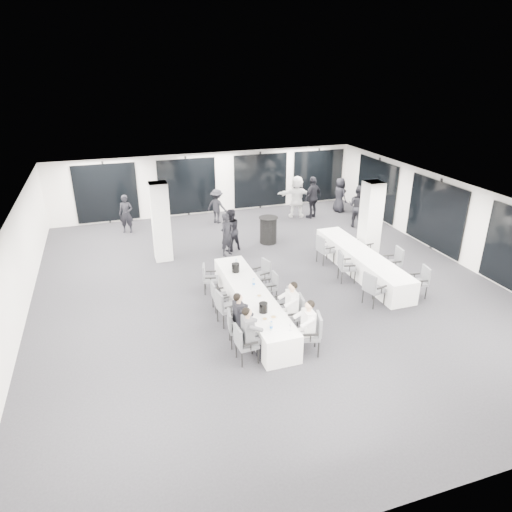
% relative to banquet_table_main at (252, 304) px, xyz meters
% --- Properties ---
extents(room, '(14.04, 16.04, 2.84)m').
position_rel_banquet_table_main_xyz_m(room, '(1.90, 2.69, 1.01)').
color(room, '#242429').
rests_on(room, ground).
extents(column_left, '(0.60, 0.60, 2.80)m').
position_rel_banquet_table_main_xyz_m(column_left, '(-1.79, 4.78, 1.02)').
color(column_left, silver).
rests_on(column_left, floor).
extents(column_right, '(0.60, 0.60, 2.80)m').
position_rel_banquet_table_main_xyz_m(column_right, '(5.21, 2.58, 1.02)').
color(column_right, silver).
rests_on(column_right, floor).
extents(banquet_table_main, '(0.90, 5.00, 0.75)m').
position_rel_banquet_table_main_xyz_m(banquet_table_main, '(0.00, 0.00, 0.00)').
color(banquet_table_main, white).
rests_on(banquet_table_main, floor).
extents(banquet_table_side, '(0.90, 5.00, 0.75)m').
position_rel_banquet_table_main_xyz_m(banquet_table_side, '(4.32, 1.51, 0.00)').
color(banquet_table_side, white).
rests_on(banquet_table_side, floor).
extents(cocktail_table, '(0.75, 0.75, 1.04)m').
position_rel_banquet_table_main_xyz_m(cocktail_table, '(2.32, 5.10, 0.15)').
color(cocktail_table, black).
rests_on(cocktail_table, floor).
extents(chair_main_left_near, '(0.52, 0.57, 0.96)m').
position_rel_banquet_table_main_xyz_m(chair_main_left_near, '(-0.83, -1.96, 0.18)').
color(chair_main_left_near, '#54565C').
rests_on(chair_main_left_near, floor).
extents(chair_main_left_second, '(0.54, 0.58, 0.95)m').
position_rel_banquet_table_main_xyz_m(chair_main_left_second, '(-0.83, -1.22, 0.16)').
color(chair_main_left_second, '#54565C').
rests_on(chair_main_left_second, floor).
extents(chair_main_left_mid, '(0.57, 0.61, 0.99)m').
position_rel_banquet_table_main_xyz_m(chair_main_left_mid, '(-0.84, -0.20, 0.19)').
color(chair_main_left_mid, '#54565C').
rests_on(chair_main_left_mid, floor).
extents(chair_main_left_fourth, '(0.44, 0.49, 0.86)m').
position_rel_banquet_table_main_xyz_m(chair_main_left_fourth, '(-0.83, 0.60, 0.12)').
color(chair_main_left_fourth, '#54565C').
rests_on(chair_main_left_fourth, floor).
extents(chair_main_left_far, '(0.55, 0.57, 0.90)m').
position_rel_banquet_table_main_xyz_m(chair_main_left_far, '(-0.83, 1.77, 0.14)').
color(chair_main_left_far, '#54565C').
rests_on(chair_main_left_far, floor).
extents(chair_main_right_near, '(0.64, 0.67, 1.04)m').
position_rel_banquet_table_main_xyz_m(chair_main_right_near, '(0.84, -2.13, 0.22)').
color(chair_main_right_near, '#54565C').
rests_on(chair_main_right_near, floor).
extents(chair_main_right_second, '(0.58, 0.62, 1.01)m').
position_rel_banquet_table_main_xyz_m(chair_main_right_second, '(0.84, -1.11, 0.20)').
color(chair_main_right_second, '#54565C').
rests_on(chair_main_right_second, floor).
extents(chair_main_right_mid, '(0.48, 0.53, 0.88)m').
position_rel_banquet_table_main_xyz_m(chair_main_right_mid, '(0.83, -0.41, 0.13)').
color(chair_main_right_mid, '#54565C').
rests_on(chair_main_right_mid, floor).
extents(chair_main_right_fourth, '(0.44, 0.49, 0.86)m').
position_rel_banquet_table_main_xyz_m(chair_main_right_fourth, '(0.83, 0.71, 0.11)').
color(chair_main_right_fourth, '#54565C').
rests_on(chair_main_right_fourth, floor).
extents(chair_main_right_far, '(0.58, 0.60, 0.94)m').
position_rel_banquet_table_main_xyz_m(chair_main_right_far, '(0.83, 1.48, 0.16)').
color(chair_main_right_far, '#54565C').
rests_on(chair_main_right_far, floor).
extents(chair_side_left_near, '(0.62, 0.65, 1.02)m').
position_rel_banquet_table_main_xyz_m(chair_side_left_near, '(3.48, -0.53, 0.21)').
color(chair_side_left_near, '#54565C').
rests_on(chair_side_left_near, floor).
extents(chair_side_left_mid, '(0.61, 0.64, 1.01)m').
position_rel_banquet_table_main_xyz_m(chair_side_left_mid, '(3.48, 1.13, 0.20)').
color(chair_side_left_mid, '#54565C').
rests_on(chair_side_left_mid, floor).
extents(chair_side_left_far, '(0.57, 0.61, 1.01)m').
position_rel_banquet_table_main_xyz_m(chair_side_left_far, '(3.48, 2.63, 0.20)').
color(chair_side_left_far, '#54565C').
rests_on(chair_side_left_far, floor).
extents(chair_side_right_near, '(0.57, 0.60, 0.96)m').
position_rel_banquet_table_main_xyz_m(chair_side_right_near, '(5.15, -0.50, 0.17)').
color(chair_side_right_near, '#54565C').
rests_on(chair_side_right_near, floor).
extents(chair_side_right_mid, '(0.58, 0.63, 1.03)m').
position_rel_banquet_table_main_xyz_m(chair_side_right_mid, '(5.16, 0.88, 0.21)').
color(chair_side_right_mid, '#54565C').
rests_on(chair_side_right_mid, floor).
extents(chair_side_right_far, '(0.60, 0.63, 1.00)m').
position_rel_banquet_table_main_xyz_m(chair_side_right_far, '(5.15, 2.55, 0.20)').
color(chair_side_right_far, '#54565C').
rests_on(chair_side_right_far, floor).
extents(seated_guest_a, '(0.50, 0.38, 1.44)m').
position_rel_banquet_table_main_xyz_m(seated_guest_a, '(-0.67, -1.96, 0.44)').
color(seated_guest_a, '#4F5155').
rests_on(seated_guest_a, floor).
extents(seated_guest_b, '(0.50, 0.38, 1.44)m').
position_rel_banquet_table_main_xyz_m(seated_guest_b, '(-0.67, -1.23, 0.44)').
color(seated_guest_b, black).
rests_on(seated_guest_b, floor).
extents(seated_guest_c, '(0.50, 0.38, 1.44)m').
position_rel_banquet_table_main_xyz_m(seated_guest_c, '(0.67, -2.11, 0.44)').
color(seated_guest_c, silver).
rests_on(seated_guest_c, floor).
extents(seated_guest_d, '(0.50, 0.38, 1.44)m').
position_rel_banquet_table_main_xyz_m(seated_guest_d, '(0.67, -1.09, 0.44)').
color(seated_guest_d, silver).
rests_on(seated_guest_d, floor).
extents(standing_guest_a, '(0.84, 0.81, 1.80)m').
position_rel_banquet_table_main_xyz_m(standing_guest_a, '(0.48, 4.41, 0.53)').
color(standing_guest_a, black).
rests_on(standing_guest_a, floor).
extents(standing_guest_b, '(1.00, 0.77, 1.82)m').
position_rel_banquet_table_main_xyz_m(standing_guest_b, '(0.72, 4.80, 0.54)').
color(standing_guest_b, black).
rests_on(standing_guest_b, floor).
extents(standing_guest_c, '(1.18, 1.17, 1.70)m').
position_rel_banquet_table_main_xyz_m(standing_guest_c, '(1.01, 8.07, 0.48)').
color(standing_guest_c, black).
rests_on(standing_guest_c, floor).
extents(standing_guest_d, '(1.44, 1.21, 2.14)m').
position_rel_banquet_table_main_xyz_m(standing_guest_d, '(5.27, 7.41, 0.69)').
color(standing_guest_d, black).
rests_on(standing_guest_d, floor).
extents(standing_guest_e, '(0.67, 0.95, 1.82)m').
position_rel_banquet_table_main_xyz_m(standing_guest_e, '(6.85, 7.82, 0.53)').
color(standing_guest_e, black).
rests_on(standing_guest_e, floor).
extents(standing_guest_f, '(2.11, 1.46, 2.14)m').
position_rel_banquet_table_main_xyz_m(standing_guest_f, '(4.64, 7.75, 0.70)').
color(standing_guest_f, silver).
rests_on(standing_guest_f, floor).
extents(standing_guest_g, '(0.78, 0.70, 1.79)m').
position_rel_banquet_table_main_xyz_m(standing_guest_g, '(-2.82, 8.05, 0.52)').
color(standing_guest_g, black).
rests_on(standing_guest_g, floor).
extents(standing_guest_h, '(1.02, 1.16, 2.05)m').
position_rel_banquet_table_main_xyz_m(standing_guest_h, '(6.55, 5.66, 0.65)').
color(standing_guest_h, black).
rests_on(standing_guest_h, floor).
extents(ice_bucket_near, '(0.22, 0.22, 0.25)m').
position_rel_banquet_table_main_xyz_m(ice_bucket_near, '(-0.07, -1.15, 0.50)').
color(ice_bucket_near, black).
rests_on(ice_bucket_near, banquet_table_main).
extents(ice_bucket_far, '(0.24, 0.24, 0.27)m').
position_rel_banquet_table_main_xyz_m(ice_bucket_far, '(-0.07, 1.36, 0.51)').
color(ice_bucket_far, black).
rests_on(ice_bucket_far, banquet_table_main).
extents(water_bottle_a, '(0.07, 0.07, 0.23)m').
position_rel_banquet_table_main_xyz_m(water_bottle_a, '(-0.17, -2.00, 0.49)').
color(water_bottle_a, silver).
rests_on(water_bottle_a, banquet_table_main).
extents(water_bottle_b, '(0.08, 0.08, 0.24)m').
position_rel_banquet_table_main_xyz_m(water_bottle_b, '(0.14, 0.26, 0.49)').
color(water_bottle_b, silver).
rests_on(water_bottle_b, banquet_table_main).
extents(water_bottle_c, '(0.07, 0.07, 0.22)m').
position_rel_banquet_table_main_xyz_m(water_bottle_c, '(0.07, 1.77, 0.49)').
color(water_bottle_c, silver).
rests_on(water_bottle_c, banquet_table_main).
extents(plate_a, '(0.19, 0.19, 0.03)m').
position_rel_banquet_table_main_xyz_m(plate_a, '(-0.15, -1.49, 0.39)').
color(plate_a, white).
rests_on(plate_a, banquet_table_main).
extents(plate_b, '(0.21, 0.21, 0.03)m').
position_rel_banquet_table_main_xyz_m(plate_b, '(0.09, -1.47, 0.39)').
color(plate_b, white).
rests_on(plate_b, banquet_table_main).
extents(plate_c, '(0.18, 0.18, 0.03)m').
position_rel_banquet_table_main_xyz_m(plate_c, '(0.11, -0.31, 0.39)').
color(plate_c, white).
rests_on(plate_c, banquet_table_main).
extents(wine_glass, '(0.07, 0.07, 0.19)m').
position_rel_banquet_table_main_xyz_m(wine_glass, '(0.25, -2.16, 0.52)').
color(wine_glass, silver).
rests_on(wine_glass, banquet_table_main).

